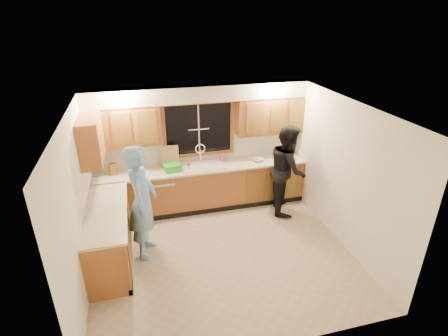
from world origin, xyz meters
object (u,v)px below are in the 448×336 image
object	(u,v)px
bowl	(258,160)
dish_crate	(172,167)
stove	(108,257)
soap_bottle	(222,157)
woman	(287,169)
man	(142,202)
dishwasher	(161,194)
knife_block	(113,169)
sink	(203,169)

from	to	relation	value
bowl	dish_crate	bearing A→B (deg)	-179.15
stove	soap_bottle	bearing A→B (deg)	41.42
stove	woman	distance (m)	3.66
man	dish_crate	world-z (taller)	man
dishwasher	woman	distance (m)	2.55
knife_block	bowl	size ratio (longest dim) A/B	1.02
stove	dishwasher	bearing A→B (deg)	62.31
dish_crate	soap_bottle	world-z (taller)	soap_bottle
man	soap_bottle	size ratio (longest dim) A/B	10.78
sink	bowl	xyz separation A→B (m)	(1.16, -0.03, 0.08)
dish_crate	bowl	xyz separation A→B (m)	(1.78, 0.03, -0.04)
stove	dish_crate	distance (m)	2.20
woman	bowl	size ratio (longest dim) A/B	8.09
man	bowl	xyz separation A→B (m)	(2.39, 1.20, -0.02)
man	knife_block	bearing A→B (deg)	31.57
sink	soap_bottle	xyz separation A→B (m)	(0.44, 0.15, 0.15)
soap_bottle	bowl	distance (m)	0.75
woman	soap_bottle	bearing A→B (deg)	76.21
woman	bowl	xyz separation A→B (m)	(-0.43, 0.50, 0.05)
dishwasher	knife_block	size ratio (longest dim) A/B	3.62
soap_bottle	bowl	xyz separation A→B (m)	(0.72, -0.18, -0.06)
stove	woman	xyz separation A→B (m)	(3.40, 1.30, 0.45)
dish_crate	soap_bottle	distance (m)	1.08
dishwasher	knife_block	distance (m)	1.06
dishwasher	stove	size ratio (longest dim) A/B	0.91
dishwasher	bowl	world-z (taller)	bowl
man	bowl	distance (m)	2.67
dish_crate	bowl	bearing A→B (deg)	0.85
knife_block	dish_crate	size ratio (longest dim) A/B	0.77
dishwasher	man	xyz separation A→B (m)	(-0.38, -1.22, 0.56)
sink	woman	size ratio (longest dim) A/B	0.48
knife_block	bowl	world-z (taller)	knife_block
dishwasher	man	world-z (taller)	man
dish_crate	soap_bottle	size ratio (longest dim) A/B	1.65
dishwasher	stove	world-z (taller)	stove
stove	soap_bottle	xyz separation A→B (m)	(2.24, 1.98, 0.56)
man	woman	distance (m)	2.91
man	dishwasher	bearing A→B (deg)	-6.17
man	soap_bottle	world-z (taller)	man
man	woman	size ratio (longest dim) A/B	1.07
stove	man	bearing A→B (deg)	45.93
sink	dish_crate	bearing A→B (deg)	-174.90
sink	soap_bottle	size ratio (longest dim) A/B	4.79
sink	knife_block	size ratio (longest dim) A/B	3.79
dishwasher	bowl	xyz separation A→B (m)	(2.01, -0.01, 0.54)
man	knife_block	world-z (taller)	man
soap_bottle	stove	bearing A→B (deg)	-138.58
man	bowl	size ratio (longest dim) A/B	8.69
knife_block	soap_bottle	world-z (taller)	knife_block
stove	bowl	bearing A→B (deg)	31.23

